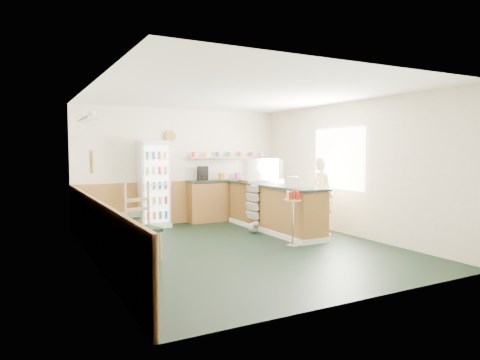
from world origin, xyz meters
TOP-DOWN VIEW (x-y plane):
  - ground at (0.00, 0.00)m, footprint 6.00×6.00m
  - room_envelope at (-0.23, 0.73)m, footprint 5.04×6.02m
  - service_counter at (1.35, 1.07)m, footprint 0.68×3.01m
  - back_counter at (1.19, 2.80)m, footprint 2.24×0.42m
  - drinks_fridge at (-0.76, 2.74)m, footprint 0.64×0.54m
  - display_case at (1.35, 1.60)m, footprint 0.91×0.48m
  - cash_register at (1.35, 0.09)m, footprint 0.37×0.39m
  - shopkeeper at (2.05, 0.28)m, footprint 0.42×0.56m
  - condiment_stand at (0.87, -0.33)m, footprint 0.32×0.32m
  - newspaper_rack at (0.99, 1.35)m, footprint 0.10×0.48m
  - cafe_table at (-2.05, 0.31)m, footprint 0.77×0.77m
  - cafe_chair at (-1.78, 0.04)m, footprint 0.53×0.53m
  - dog_doorstop at (0.84, 1.02)m, footprint 0.22×0.29m

SIDE VIEW (x-z plane):
  - ground at x=0.00m, z-range 0.00..0.00m
  - dog_doorstop at x=0.84m, z-range -0.01..0.26m
  - service_counter at x=1.35m, z-range -0.04..0.97m
  - cafe_table at x=-2.05m, z-range 0.14..0.83m
  - back_counter at x=1.19m, z-range -0.30..1.39m
  - newspaper_rack at x=0.99m, z-range 0.23..0.98m
  - cafe_chair at x=-1.78m, z-range 0.03..1.26m
  - condiment_stand at x=0.87m, z-range 0.19..1.18m
  - shopkeeper at x=2.05m, z-range 0.00..1.59m
  - drinks_fridge at x=-0.76m, z-range 0.00..1.94m
  - cash_register at x=1.35m, z-range 1.01..1.22m
  - display_case at x=1.35m, z-range 1.01..1.53m
  - room_envelope at x=-0.23m, z-range 0.16..2.88m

